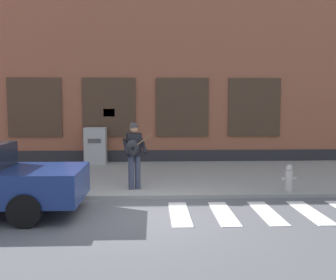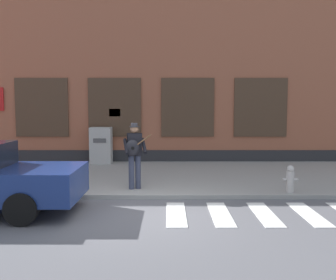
{
  "view_description": "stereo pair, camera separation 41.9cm",
  "coord_description": "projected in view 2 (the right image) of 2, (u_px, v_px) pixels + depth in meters",
  "views": [
    {
      "loc": [
        0.23,
        -8.26,
        2.4
      ],
      "look_at": [
        0.64,
        1.63,
        1.46
      ],
      "focal_mm": 42.0,
      "sensor_mm": 36.0,
      "label": 1
    },
    {
      "loc": [
        0.65,
        -8.26,
        2.4
      ],
      "look_at": [
        0.64,
        1.63,
        1.46
      ],
      "focal_mm": 42.0,
      "sensor_mm": 36.0,
      "label": 2
    }
  ],
  "objects": [
    {
      "name": "crosswalk",
      "position": [
        287.0,
        214.0,
        8.48
      ],
      "size": [
        5.2,
        1.9,
        0.01
      ],
      "color": "silver",
      "rests_on": "ground"
    },
    {
      "name": "building_backdrop",
      "position": [
        153.0,
        60.0,
        17.06
      ],
      "size": [
        28.0,
        4.06,
        8.57
      ],
      "color": "#99563D",
      "rests_on": "ground"
    },
    {
      "name": "sidewalk",
      "position": [
        148.0,
        176.0,
        12.62
      ],
      "size": [
        28.0,
        5.72,
        0.11
      ],
      "color": "gray",
      "rests_on": "ground"
    },
    {
      "name": "busker",
      "position": [
        135.0,
        152.0,
        10.39
      ],
      "size": [
        0.77,
        0.63,
        1.76
      ],
      "color": "#33384C",
      "rests_on": "sidewalk"
    },
    {
      "name": "ground_plane",
      "position": [
        138.0,
        215.0,
        8.45
      ],
      "size": [
        160.0,
        160.0,
        0.0
      ],
      "primitive_type": "plane",
      "color": "#56565B"
    },
    {
      "name": "utility_box",
      "position": [
        102.0,
        145.0,
        14.96
      ],
      "size": [
        0.8,
        0.6,
        1.37
      ],
      "color": "#ADADA8",
      "rests_on": "sidewalk"
    },
    {
      "name": "fire_hydrant",
      "position": [
        291.0,
        179.0,
        10.08
      ],
      "size": [
        0.38,
        0.2,
        0.7
      ],
      "color": "#B2ADA8",
      "rests_on": "sidewalk"
    }
  ]
}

